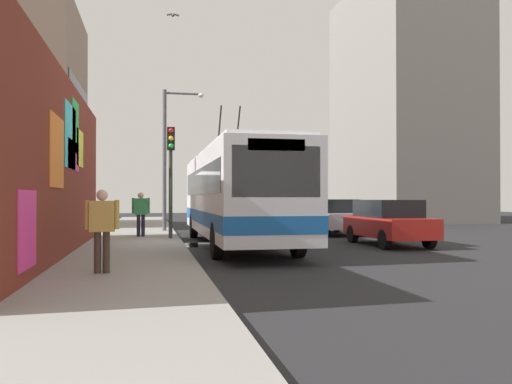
{
  "coord_description": "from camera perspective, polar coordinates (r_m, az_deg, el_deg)",
  "views": [
    {
      "loc": [
        -18.17,
        1.09,
        1.65
      ],
      "look_at": [
        1.73,
        -2.92,
        1.87
      ],
      "focal_mm": 36.95,
      "sensor_mm": 36.0,
      "label": 1
    }
  ],
  "objects": [
    {
      "name": "pedestrian_midblock",
      "position": [
        20.85,
        -12.36,
        -1.96
      ],
      "size": [
        0.23,
        0.68,
        1.71
      ],
      "color": "#1E1E2D",
      "rests_on": "sidewalk_slab"
    },
    {
      "name": "building_far_left",
      "position": [
        32.44,
        -25.97,
        7.33
      ],
      "size": [
        8.83,
        8.27,
        12.22
      ],
      "color": "gray",
      "rests_on": "ground_plane"
    },
    {
      "name": "parked_car_silver",
      "position": [
        24.21,
        8.15,
        -2.55
      ],
      "size": [
        4.68,
        1.86,
        1.58
      ],
      "color": "#B7B7BC",
      "rests_on": "ground_plane"
    },
    {
      "name": "building_far_right",
      "position": [
        40.34,
        15.66,
        9.25
      ],
      "size": [
        12.0,
        7.09,
        17.11
      ],
      "color": "gray",
      "rests_on": "ground_plane"
    },
    {
      "name": "sidewalk_slab",
      "position": [
        18.24,
        -13.0,
        -5.56
      ],
      "size": [
        48.0,
        3.2,
        0.15
      ],
      "primitive_type": "cube",
      "color": "gray",
      "rests_on": "ground_plane"
    },
    {
      "name": "ground_plane",
      "position": [
        18.28,
        -7.96,
        -5.8
      ],
      "size": [
        80.0,
        80.0,
        0.0
      ],
      "primitive_type": "plane",
      "color": "#232326"
    },
    {
      "name": "parked_car_black",
      "position": [
        34.76,
        2.07,
        -1.97
      ],
      "size": [
        4.92,
        1.89,
        1.58
      ],
      "color": "black",
      "rests_on": "ground_plane"
    },
    {
      "name": "graffiti_wall",
      "position": [
        14.61,
        -20.27,
        2.41
      ],
      "size": [
        14.5,
        0.32,
        4.82
      ],
      "color": "maroon",
      "rests_on": "ground_plane"
    },
    {
      "name": "parked_car_white",
      "position": [
        29.32,
        4.64,
        -2.22
      ],
      "size": [
        4.74,
        1.8,
        1.58
      ],
      "color": "white",
      "rests_on": "ground_plane"
    },
    {
      "name": "street_lamp",
      "position": [
        24.52,
        -9.36,
        4.6
      ],
      "size": [
        0.44,
        1.9,
        6.46
      ],
      "color": "#4C4C51",
      "rests_on": "sidewalk_slab"
    },
    {
      "name": "flying_pigeons",
      "position": [
        25.34,
        -8.97,
        18.39
      ],
      "size": [
        0.32,
        0.56,
        0.13
      ],
      "color": "gray"
    },
    {
      "name": "city_bus",
      "position": [
        18.15,
        -2.22,
        -0.11
      ],
      "size": [
        12.05,
        2.54,
        5.04
      ],
      "color": "silver",
      "rests_on": "ground_plane"
    },
    {
      "name": "pedestrian_near_wall",
      "position": [
        10.93,
        -16.33,
        -3.35
      ],
      "size": [
        0.22,
        0.67,
        1.66
      ],
      "color": "#3F3326",
      "rests_on": "sidewalk_slab"
    },
    {
      "name": "curbside_puddle",
      "position": [
        18.58,
        -6.15,
        -5.71
      ],
      "size": [
        1.88,
        1.88,
        0.0
      ],
      "primitive_type": "cylinder",
      "color": "black",
      "rests_on": "ground_plane"
    },
    {
      "name": "parked_car_red",
      "position": [
        18.82,
        14.11,
        -3.1
      ],
      "size": [
        4.12,
        1.76,
        1.58
      ],
      "color": "#B21E19",
      "rests_on": "ground_plane"
    },
    {
      "name": "traffic_light",
      "position": [
        19.64,
        -9.21,
        3.09
      ],
      "size": [
        0.49,
        0.28,
        4.12
      ],
      "color": "#2D382D",
      "rests_on": "sidewalk_slab"
    }
  ]
}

